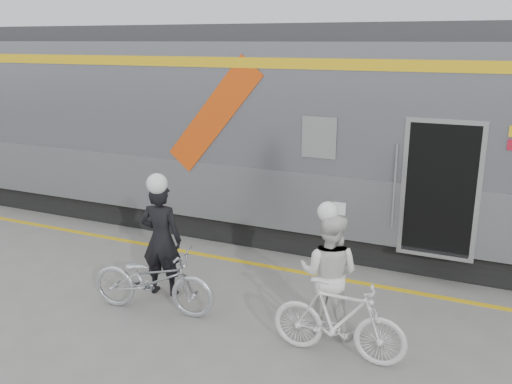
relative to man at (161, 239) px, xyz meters
The scene contains 9 objects.
ground 1.63m from the man, 23.33° to the right, with size 90.00×90.00×0.00m, color slate.
train 4.15m from the man, 66.50° to the left, with size 24.00×3.17×4.10m.
safety_strip 2.22m from the man, 52.26° to the left, with size 24.00×0.12×0.01m, color gold.
man is the anchor object (origin of this frame).
bicycle_left 0.71m from the man, 70.02° to the right, with size 0.65×1.87×0.98m, color #B4B7BD.
woman 2.68m from the man, ahead, with size 0.82×0.64×1.68m, color white.
bicycle_right 3.06m from the man, 11.59° to the right, with size 0.48×1.69×1.02m, color silver.
helmet_man 1.05m from the man, ahead, with size 0.31×0.31×0.31m, color white.
helmet_woman 2.83m from the man, ahead, with size 0.27×0.27×0.27m, color white.
Camera 1 is at (3.25, -5.94, 3.83)m, focal length 38.00 mm.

